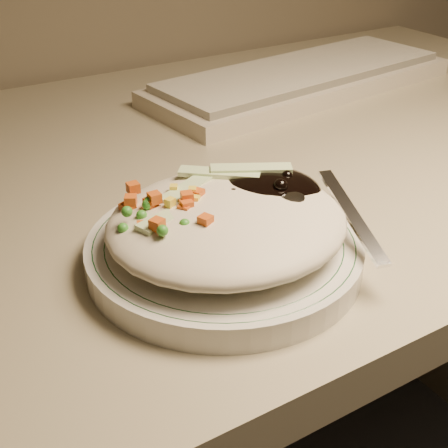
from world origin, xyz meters
TOP-DOWN VIEW (x-y plane):
  - desk at (0.00, 1.38)m, footprint 1.40×0.70m
  - plate at (-0.05, 1.18)m, footprint 0.22×0.22m
  - plate_rim at (-0.05, 1.18)m, footprint 0.21×0.21m
  - meal at (-0.05, 1.18)m, footprint 0.21×0.19m
  - keyboard at (0.28, 1.51)m, footprint 0.48×0.22m

SIDE VIEW (x-z plane):
  - desk at x=0.00m, z-range 0.17..0.91m
  - plate at x=-0.05m, z-range 0.74..0.76m
  - keyboard at x=0.28m, z-range 0.74..0.77m
  - plate_rim at x=-0.05m, z-range 0.76..0.76m
  - meal at x=-0.05m, z-range 0.76..0.81m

